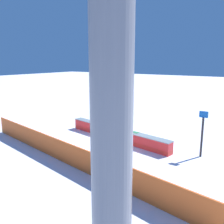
% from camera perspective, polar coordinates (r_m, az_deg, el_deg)
% --- Properties ---
extents(ground_plane, '(120.00, 120.00, 0.00)m').
position_cam_1_polar(ground_plane, '(14.46, 1.05, -6.37)').
color(ground_plane, white).
extents(grind_box, '(7.17, 1.73, 0.68)m').
position_cam_1_polar(grind_box, '(14.37, 1.06, -5.20)').
color(grind_box, red).
rests_on(grind_box, ground_plane).
extents(snowboarder, '(1.41, 0.42, 1.42)m').
position_cam_1_polar(snowboarder, '(13.56, 3.44, -1.24)').
color(snowboarder, '#32824F').
rests_on(snowboarder, grind_box).
extents(safety_fence, '(13.65, 2.41, 1.00)m').
position_cam_1_polar(safety_fence, '(11.28, -10.59, -9.33)').
color(safety_fence, orange).
rests_on(safety_fence, ground_plane).
extents(trail_marker, '(0.40, 0.10, 2.23)m').
position_cam_1_polar(trail_marker, '(12.38, 20.23, -4.58)').
color(trail_marker, '#262628').
rests_on(trail_marker, ground_plane).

